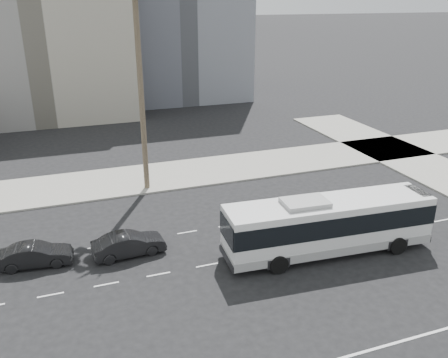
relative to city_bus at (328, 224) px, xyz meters
name	(u,v)px	position (x,y,z in m)	size (l,w,h in m)	color
ground	(252,257)	(-4.68, 1.01, -2.00)	(700.00, 700.00, 0.00)	black
sidewalk_north	(187,173)	(-4.68, 16.51, -1.93)	(120.00, 7.00, 0.15)	gray
midrise_beige_west	(38,46)	(-16.68, 46.01, 7.00)	(24.00, 18.00, 18.00)	gray
midrise_gray_center	(171,11)	(3.32, 53.01, 11.00)	(20.00, 20.00, 26.00)	#585A65
city_bus	(328,224)	(0.00, 0.00, 0.00)	(13.42, 3.81, 3.81)	silver
car_a	(129,244)	(-11.91, 3.87, -1.26)	(4.52, 1.57, 1.49)	black
car_b	(35,255)	(-17.41, 4.52, -1.29)	(4.31, 1.50, 1.42)	black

